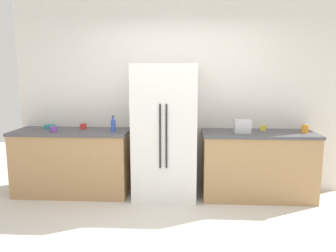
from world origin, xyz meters
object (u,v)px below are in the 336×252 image
at_px(cup_d, 83,126).
at_px(bowl_a, 50,127).
at_px(refrigerator, 165,132).
at_px(toaster, 242,126).
at_px(bottle_a, 113,125).
at_px(cup_b, 53,129).
at_px(cup_c, 263,128).
at_px(cup_a, 305,129).

bearing_deg(cup_d, bowl_a, 179.08).
bearing_deg(refrigerator, toaster, -2.58).
relative_size(bottle_a, cup_b, 2.38).
relative_size(refrigerator, bowl_a, 10.74).
bearing_deg(cup_c, cup_a, -17.84).
bearing_deg(cup_b, cup_a, 1.89).
height_order(cup_b, cup_d, cup_d).
relative_size(refrigerator, cup_d, 19.55).
bearing_deg(cup_a, cup_c, 162.16).
bearing_deg(cup_c, cup_d, -179.70).
bearing_deg(bowl_a, refrigerator, -5.82).
distance_m(toaster, bottle_a, 1.74).
bearing_deg(bowl_a, cup_b, -57.62).
bearing_deg(cup_b, cup_c, 5.49).
distance_m(toaster, cup_d, 2.23).
bearing_deg(cup_d, cup_b, -141.41).
xyz_separation_m(cup_a, cup_c, (-0.51, 0.17, -0.02)).
distance_m(cup_b, bowl_a, 0.32).
height_order(toaster, cup_a, toaster).
relative_size(toaster, bottle_a, 0.97).
relative_size(cup_a, cup_c, 1.40).
relative_size(refrigerator, cup_a, 17.00).
distance_m(refrigerator, cup_b, 1.52).
relative_size(cup_a, bowl_a, 0.63).
bearing_deg(bottle_a, refrigerator, 2.47).
height_order(toaster, cup_b, toaster).
relative_size(toaster, cup_b, 2.32).
xyz_separation_m(refrigerator, cup_d, (-1.19, 0.16, 0.04)).
distance_m(bottle_a, bowl_a, 1.00).
height_order(refrigerator, toaster, refrigerator).
xyz_separation_m(cup_d, bowl_a, (-0.50, 0.01, -0.01)).
distance_m(cup_c, bowl_a, 3.05).
height_order(refrigerator, cup_c, refrigerator).
bearing_deg(bottle_a, cup_b, -175.17).
height_order(cup_b, cup_c, same).
height_order(refrigerator, bottle_a, refrigerator).
xyz_separation_m(toaster, cup_a, (0.84, 0.06, -0.04)).
height_order(cup_c, cup_d, cup_d).
bearing_deg(toaster, cup_b, -178.83).
relative_size(bottle_a, cup_a, 2.06).
relative_size(bottle_a, bowl_a, 1.30).
distance_m(toaster, cup_b, 2.55).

